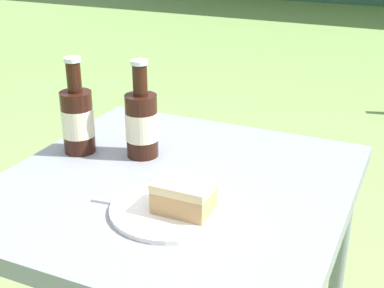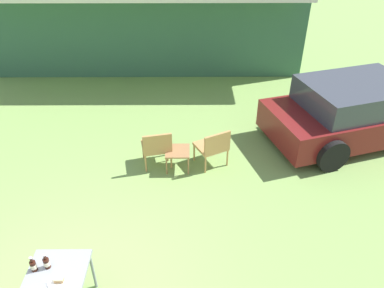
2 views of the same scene
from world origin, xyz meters
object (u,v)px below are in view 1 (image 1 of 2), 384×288
(patio_table, at_px, (174,214))
(cake_on_plate, at_px, (177,203))
(cola_bottle_far, at_px, (78,119))
(cola_bottle_near, at_px, (142,122))

(patio_table, bearing_deg, cake_on_plate, -60.65)
(cola_bottle_far, bearing_deg, cola_bottle_near, 15.60)
(cola_bottle_near, bearing_deg, cola_bottle_far, -164.40)
(cola_bottle_near, xyz_separation_m, cola_bottle_far, (-0.15, -0.04, 0.00))
(patio_table, xyz_separation_m, cola_bottle_far, (-0.28, 0.05, 0.17))
(patio_table, relative_size, cola_bottle_near, 3.21)
(cola_bottle_near, height_order, cola_bottle_far, same)
(cake_on_plate, relative_size, cola_bottle_far, 1.01)
(patio_table, relative_size, cake_on_plate, 3.16)
(patio_table, distance_m, cola_bottle_near, 0.23)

